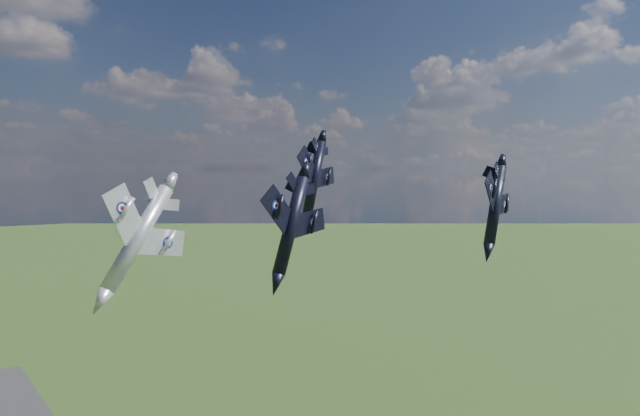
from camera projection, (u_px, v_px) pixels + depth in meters
jet_lead_navy at (291, 225)px, 66.05m from camera, size 13.87×16.74×6.53m
jet_right_navy at (495, 205)px, 78.01m from camera, size 15.04×17.19×6.79m
jet_high_navy at (314, 178)px, 91.70m from camera, size 17.04×19.12×7.05m
jet_left_silver at (138, 238)px, 61.58m from camera, size 15.27×18.71×9.64m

